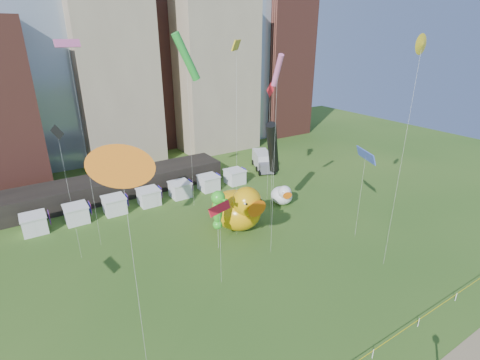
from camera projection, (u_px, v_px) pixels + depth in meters
skyline at (97, 46)px, 65.67m from camera, size 101.00×23.00×68.00m
pavilion at (103, 188)px, 55.13m from camera, size 38.00×6.00×3.20m
vendor_tents at (149, 197)px, 53.18m from camera, size 33.24×2.80×2.40m
big_duck at (238, 208)px, 45.83m from camera, size 6.38×8.37×6.33m
small_duck at (282, 195)px, 53.03m from camera, size 4.08×4.65×3.27m
seahorse_green at (218, 207)px, 40.49m from camera, size 2.01×2.28×7.38m
seahorse_purple at (257, 205)px, 46.83m from camera, size 1.08×1.38×4.13m
box_truck at (263, 161)px, 67.20m from camera, size 5.19×7.62×3.05m
kite_0 at (220, 209)px, 33.56m from camera, size 2.63×1.15×8.79m
kite_1 at (68, 46)px, 34.87m from camera, size 2.47×0.86×23.00m
kite_2 at (273, 148)px, 42.84m from camera, size 3.88×3.53×14.31m
kite_3 at (186, 57)px, 45.26m from camera, size 3.59×1.19×23.81m
kite_4 at (236, 46)px, 37.15m from camera, size 2.72×2.96×22.93m
kite_6 at (121, 166)px, 19.49m from camera, size 2.32×1.68×18.10m
kite_8 at (270, 94)px, 49.28m from camera, size 0.36×2.08×17.43m
kite_9 at (277, 71)px, 34.16m from camera, size 0.89×1.90×21.81m
kite_10 at (58, 139)px, 35.55m from camera, size 1.06×1.18×15.30m
kite_12 at (422, 45)px, 31.13m from camera, size 1.78×0.63×23.52m
kite_13 at (366, 155)px, 40.95m from camera, size 2.05×3.81×11.28m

